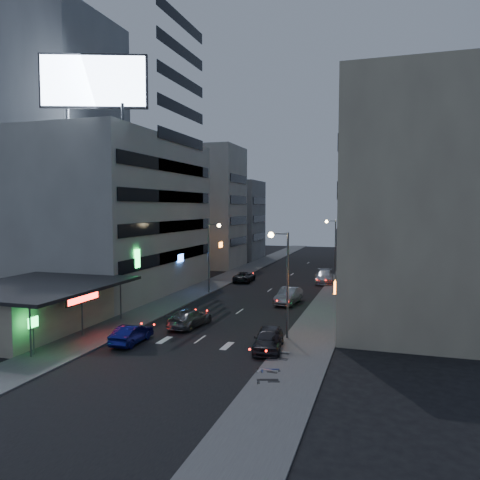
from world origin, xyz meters
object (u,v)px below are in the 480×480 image
at_px(road_car_silver, 190,318).
at_px(scooter_blue, 280,360).
at_px(parked_car_right_near, 268,339).
at_px(scooter_silver_a, 279,362).
at_px(scooter_black_b, 289,352).
at_px(scooter_black_a, 279,369).
at_px(parked_car_left, 244,277).
at_px(parked_car_right_far, 324,277).
at_px(scooter_silver_b, 290,344).
at_px(person, 276,341).
at_px(parked_car_right_mid, 288,296).
at_px(road_car_blue, 132,334).

relative_size(road_car_silver, scooter_blue, 2.96).
xyz_separation_m(parked_car_right_near, scooter_silver_a, (1.68, -4.16, -0.15)).
bearing_deg(scooter_silver_a, scooter_black_b, 1.40).
bearing_deg(scooter_black_a, parked_car_left, 2.45).
distance_m(parked_car_right_far, scooter_silver_a, 34.61).
xyz_separation_m(scooter_black_a, scooter_silver_b, (-0.37, 5.11, -0.01)).
relative_size(parked_car_right_near, scooter_silver_b, 2.60).
distance_m(parked_car_right_far, scooter_silver_b, 30.81).
relative_size(road_car_silver, scooter_black_b, 3.17).
bearing_deg(person, parked_car_right_mid, -105.72).
height_order(person, scooter_silver_b, person).
relative_size(parked_car_right_mid, scooter_black_a, 2.69).
height_order(road_car_blue, scooter_blue, road_car_blue).
relative_size(road_car_blue, scooter_silver_b, 2.31).
bearing_deg(parked_car_left, parked_car_right_mid, 122.03).
distance_m(parked_car_left, scooter_silver_a, 34.74).
distance_m(parked_car_right_mid, scooter_silver_b, 16.65).
distance_m(parked_car_right_far, scooter_black_b, 32.21).
relative_size(scooter_black_a, scooter_silver_b, 1.02).
xyz_separation_m(parked_car_left, road_car_blue, (0.38, -29.79, 0.02)).
relative_size(parked_car_right_near, parked_car_left, 0.97).
relative_size(road_car_blue, scooter_black_b, 2.62).
relative_size(parked_car_right_mid, parked_car_right_far, 0.88).
bearing_deg(scooter_blue, scooter_silver_b, -16.68).
bearing_deg(parked_car_right_near, parked_car_right_far, 82.20).
bearing_deg(parked_car_right_far, road_car_silver, -112.46).
relative_size(parked_car_left, scooter_black_b, 3.03).
distance_m(road_car_blue, scooter_silver_b, 11.66).
distance_m(parked_car_right_near, parked_car_left, 30.26).
xyz_separation_m(person, scooter_silver_a, (0.92, -3.28, -0.28)).
distance_m(parked_car_right_mid, scooter_black_a, 21.73).
distance_m(road_car_blue, scooter_black_b, 11.85).
bearing_deg(scooter_blue, person, -0.52).
height_order(parked_car_right_far, scooter_black_a, parked_car_right_far).
bearing_deg(road_car_blue, scooter_blue, 167.28).
relative_size(road_car_blue, scooter_silver_a, 2.40).
relative_size(parked_car_right_near, road_car_blue, 1.12).
bearing_deg(person, scooter_blue, 82.33).
bearing_deg(road_car_silver, parked_car_right_mid, -110.93).
distance_m(scooter_black_a, scooter_silver_a, 1.34).
relative_size(parked_car_right_far, scooter_black_a, 3.06).
bearing_deg(parked_car_left, scooter_silver_b, 110.19).
xyz_separation_m(parked_car_right_far, road_car_blue, (-10.02, -31.78, -0.13)).
bearing_deg(scooter_silver_a, parked_car_right_far, 7.71).
height_order(parked_car_right_far, road_car_silver, parked_car_right_far).
xyz_separation_m(parked_car_right_near, road_car_blue, (-10.02, -1.37, -0.11)).
distance_m(road_car_silver, scooter_silver_b, 10.58).
relative_size(road_car_blue, scooter_blue, 2.45).
relative_size(parked_car_right_far, road_car_silver, 1.12).
distance_m(parked_car_left, person, 31.35).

